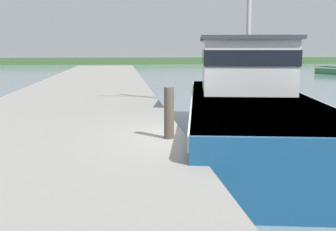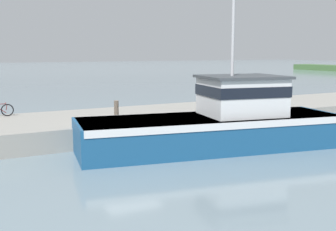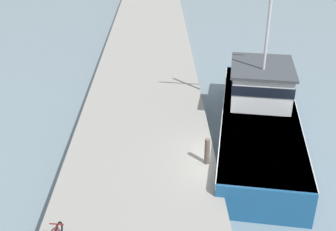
# 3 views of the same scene
# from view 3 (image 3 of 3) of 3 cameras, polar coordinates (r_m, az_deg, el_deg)

# --- Properties ---
(ground_plane) EXTENTS (320.00, 320.00, 0.00)m
(ground_plane) POSITION_cam_3_polar(r_m,az_deg,el_deg) (17.65, 8.54, -8.86)
(ground_plane) COLOR gray
(dock_pier) EXTENTS (6.09, 80.00, 1.00)m
(dock_pier) POSITION_cam_3_polar(r_m,az_deg,el_deg) (17.13, -3.76, -7.75)
(dock_pier) COLOR gray
(dock_pier) RESTS_ON ground_plane
(fishing_boat_main) EXTENTS (5.54, 14.23, 8.09)m
(fishing_boat_main) POSITION_cam_3_polar(r_m,az_deg,el_deg) (20.70, 12.25, 0.38)
(fishing_boat_main) COLOR navy
(fishing_boat_main) RESTS_ON ground_plane
(mooring_post) EXTENTS (0.21, 0.21, 1.09)m
(mooring_post) POSITION_cam_3_polar(r_m,az_deg,el_deg) (16.57, 5.32, -4.84)
(mooring_post) COLOR #51473D
(mooring_post) RESTS_ON dock_pier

